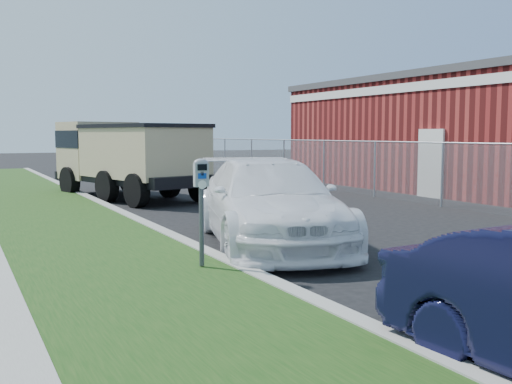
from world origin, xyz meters
name	(u,v)px	position (x,y,z in m)	size (l,w,h in m)	color
ground	(352,249)	(0.00, 0.00, 0.00)	(120.00, 120.00, 0.00)	black
streetside	(4,254)	(-5.57, 2.00, 0.07)	(6.12, 50.00, 0.15)	gray
chainlink_fence	(375,158)	(6.00, 7.00, 1.26)	(0.06, 30.06, 30.00)	slate
brick_building	(484,132)	(12.00, 8.00, 2.13)	(9.20, 14.20, 4.17)	maroon
parking_meter	(201,188)	(-3.11, -0.64, 1.27)	(0.23, 0.17, 1.55)	#3F4247
white_wagon	(267,202)	(-1.09, 1.15, 0.79)	(2.21, 5.43, 1.58)	white
dump_truck	(126,155)	(-1.31, 10.36, 1.38)	(3.81, 6.61, 2.44)	black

